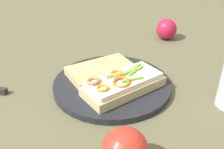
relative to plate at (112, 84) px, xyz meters
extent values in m
plane|color=brown|center=(0.00, 0.00, -0.01)|extent=(2.00, 2.00, 0.00)
cylinder|color=black|center=(0.00, 0.00, 0.00)|extent=(0.28, 0.28, 0.02)
cube|color=tan|center=(0.04, -0.01, 0.02)|extent=(0.14, 0.20, 0.02)
cube|color=#F1DEC6|center=(0.04, -0.01, 0.04)|extent=(0.12, 0.19, 0.01)
torus|color=#A9743D|center=(0.00, -0.07, 0.04)|extent=(0.04, 0.04, 0.01)
torus|color=#C6672B|center=(0.02, -0.01, 0.04)|extent=(0.03, 0.03, 0.01)
torus|color=#B48222|center=(0.03, -0.08, 0.04)|extent=(0.03, 0.03, 0.01)
torus|color=#AF6720|center=(0.05, -0.04, 0.04)|extent=(0.05, 0.05, 0.01)
cube|color=#80BB2F|center=(0.04, 0.01, 0.04)|extent=(0.02, 0.05, 0.01)
cube|color=#7CAC49|center=(0.04, 0.04, 0.04)|extent=(0.01, 0.04, 0.01)
cube|color=#88BB40|center=(0.02, -0.02, 0.04)|extent=(0.03, 0.05, 0.01)
cube|color=#7AAA3B|center=(0.06, -0.01, 0.04)|extent=(0.03, 0.05, 0.01)
cube|color=#72AC4C|center=(0.05, 0.03, 0.04)|extent=(0.01, 0.06, 0.01)
cube|color=tan|center=(-0.04, 0.01, 0.02)|extent=(0.15, 0.19, 0.02)
sphere|color=#AA1937|center=(-0.03, 0.35, 0.03)|extent=(0.07, 0.07, 0.07)
camera|label=1|loc=(0.31, -0.43, 0.34)|focal=41.94mm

